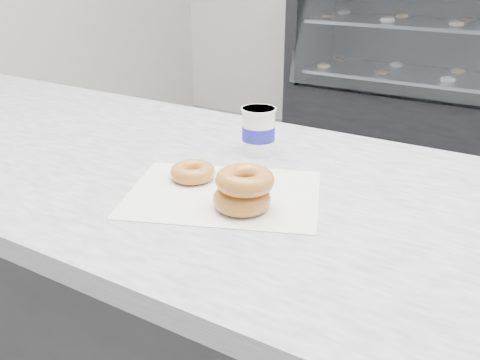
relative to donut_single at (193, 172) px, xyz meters
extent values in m
cube|color=silver|center=(0.17, 0.05, -0.04)|extent=(3.06, 0.76, 0.04)
cube|color=black|center=(0.17, 2.75, -0.67)|extent=(2.40, 0.70, 0.50)
cube|color=black|center=(-0.99, 2.75, -0.04)|extent=(0.08, 0.70, 0.75)
cube|color=white|center=(0.09, -0.02, -0.02)|extent=(0.41, 0.37, 0.00)
torus|color=#CE8A38|center=(0.00, 0.00, 0.00)|extent=(0.09, 0.09, 0.03)
torus|color=#CE8A38|center=(0.15, -0.06, 0.00)|extent=(0.10, 0.10, 0.03)
torus|color=#CE8A38|center=(0.15, -0.06, 0.04)|extent=(0.13, 0.13, 0.03)
cylinder|color=white|center=(0.03, 0.20, 0.03)|extent=(0.08, 0.08, 0.10)
cylinder|color=white|center=(0.03, 0.20, 0.08)|extent=(0.08, 0.08, 0.01)
cylinder|color=#1D1B99|center=(0.03, 0.20, 0.03)|extent=(0.08, 0.08, 0.03)
camera|label=1|loc=(0.57, -0.75, 0.38)|focal=40.00mm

